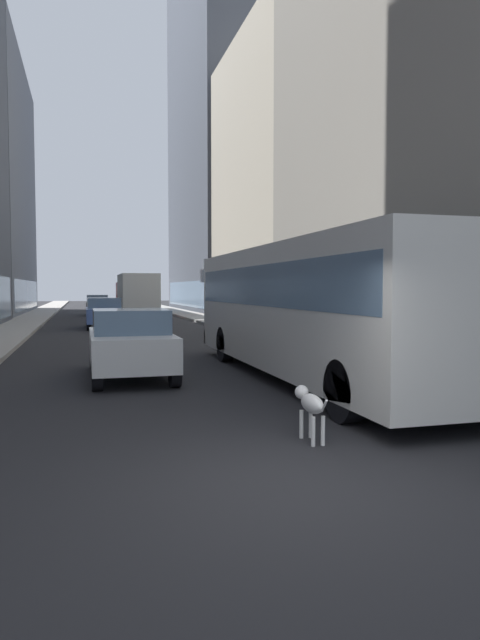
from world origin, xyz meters
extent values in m
plane|color=#232326|center=(0.00, 35.00, 0.00)|extent=(120.00, 120.00, 0.00)
cube|color=#9E9991|center=(-5.70, 35.00, 0.07)|extent=(2.40, 110.00, 0.15)
cube|color=gray|center=(5.70, 35.00, 0.07)|extent=(2.40, 110.00, 0.15)
cube|color=slate|center=(-6.80, 44.82, 1.60)|extent=(0.08, 18.91, 2.40)
cube|color=slate|center=(6.33, 7.67, 1.60)|extent=(0.08, 21.01, 2.40)
cube|color=#B2A893|center=(11.90, 28.73, 9.17)|extent=(8.99, 17.09, 18.34)
cube|color=slate|center=(7.43, 28.73, 1.60)|extent=(0.08, 15.38, 2.40)
cube|color=#4C515B|center=(11.90, 49.38, 20.29)|extent=(8.96, 21.38, 40.58)
cube|color=slate|center=(7.44, 49.38, 1.60)|extent=(0.08, 19.24, 2.40)
cube|color=silver|center=(2.80, 6.54, 1.67)|extent=(2.55, 11.50, 2.75)
cube|color=slate|center=(2.80, 6.54, 2.17)|extent=(2.57, 11.04, 0.90)
cube|color=black|center=(2.80, 12.24, 0.55)|extent=(2.55, 0.16, 0.44)
cylinder|color=black|center=(1.67, 10.09, 0.50)|extent=(0.30, 1.00, 1.00)
cylinder|color=black|center=(3.92, 10.09, 0.50)|extent=(0.30, 1.00, 1.00)
cylinder|color=black|center=(1.67, 2.39, 0.50)|extent=(0.30, 1.00, 1.00)
cylinder|color=black|center=(3.92, 2.39, 0.50)|extent=(0.30, 1.00, 1.00)
cube|color=silver|center=(1.34, 11.69, 2.50)|extent=(0.08, 0.24, 0.40)
cube|color=#4C6BB7|center=(-1.20, 25.41, 0.70)|extent=(1.83, 4.51, 0.75)
cube|color=slate|center=(-1.20, 25.19, 1.35)|extent=(1.68, 2.03, 0.55)
cylinder|color=black|center=(-2.00, 27.25, 0.32)|extent=(0.22, 0.64, 0.64)
cylinder|color=black|center=(-0.40, 27.25, 0.32)|extent=(0.22, 0.64, 0.64)
cylinder|color=black|center=(-2.00, 23.58, 0.32)|extent=(0.22, 0.64, 0.64)
cylinder|color=black|center=(-0.40, 23.58, 0.32)|extent=(0.22, 0.64, 0.64)
cube|color=slate|center=(-1.20, 40.58, 0.70)|extent=(1.72, 4.49, 0.75)
cube|color=slate|center=(-1.20, 40.35, 1.35)|extent=(1.58, 2.02, 0.55)
cylinder|color=black|center=(-1.95, 42.41, 0.32)|extent=(0.22, 0.64, 0.64)
cylinder|color=black|center=(-0.45, 42.41, 0.32)|extent=(0.22, 0.64, 0.64)
cylinder|color=black|center=(-1.95, 38.75, 0.32)|extent=(0.22, 0.64, 0.64)
cylinder|color=black|center=(-0.45, 38.75, 0.32)|extent=(0.22, 0.64, 0.64)
cube|color=silver|center=(-1.20, 7.91, 0.70)|extent=(1.82, 4.20, 0.75)
cube|color=slate|center=(-1.20, 7.70, 1.35)|extent=(1.67, 1.89, 0.55)
cylinder|color=black|center=(-2.00, 9.60, 0.32)|extent=(0.22, 0.64, 0.64)
cylinder|color=black|center=(-0.40, 9.60, 0.32)|extent=(0.22, 0.64, 0.64)
cylinder|color=black|center=(-2.00, 6.23, 0.32)|extent=(0.22, 0.64, 0.64)
cylinder|color=black|center=(-0.40, 6.23, 0.32)|extent=(0.22, 0.64, 0.64)
cube|color=#A51919|center=(1.20, 35.53, 1.50)|extent=(2.30, 2.00, 2.10)
cube|color=silver|center=(1.20, 31.78, 1.75)|extent=(2.30, 5.50, 2.60)
cylinder|color=black|center=(0.19, 35.53, 0.45)|extent=(0.28, 0.90, 0.90)
cylinder|color=black|center=(2.21, 35.53, 0.45)|extent=(0.28, 0.90, 0.90)
cylinder|color=black|center=(0.19, 30.03, 0.45)|extent=(0.28, 0.90, 0.90)
cylinder|color=black|center=(2.21, 30.03, 0.45)|extent=(0.28, 0.90, 0.90)
ellipsoid|color=white|center=(0.74, 1.50, 0.53)|extent=(0.22, 0.60, 0.26)
sphere|color=white|center=(0.74, 1.88, 0.62)|extent=(0.20, 0.20, 0.20)
sphere|color=black|center=(0.68, 1.90, 0.64)|extent=(0.07, 0.07, 0.07)
sphere|color=black|center=(0.80, 1.90, 0.64)|extent=(0.07, 0.07, 0.07)
cylinder|color=white|center=(0.74, 1.10, 0.58)|extent=(0.03, 0.16, 0.19)
cylinder|color=white|center=(0.67, 1.71, 0.20)|extent=(0.06, 0.06, 0.40)
cylinder|color=white|center=(0.81, 1.71, 0.20)|extent=(0.06, 0.06, 0.40)
cylinder|color=white|center=(0.67, 1.29, 0.20)|extent=(0.06, 0.06, 0.40)
cylinder|color=white|center=(0.81, 1.29, 0.20)|extent=(0.06, 0.06, 0.40)
sphere|color=black|center=(0.79, 1.60, 0.57)|extent=(0.04, 0.04, 0.04)
sphere|color=black|center=(0.68, 1.42, 0.55)|extent=(0.04, 0.04, 0.04)
sphere|color=black|center=(0.76, 1.32, 0.59)|extent=(0.04, 0.04, 0.04)
cylinder|color=#1E1E2D|center=(6.21, 6.66, 0.57)|extent=(0.28, 0.28, 0.85)
cylinder|color=#26262D|center=(6.21, 6.66, 1.31)|extent=(0.34, 0.34, 0.62)
sphere|color=tan|center=(6.21, 6.66, 1.73)|extent=(0.22, 0.22, 0.22)
cube|color=#59331E|center=(6.43, 6.66, 1.05)|extent=(0.12, 0.24, 0.20)
cylinder|color=#1E1E2D|center=(5.73, 8.11, 0.57)|extent=(0.28, 0.28, 0.85)
cylinder|color=#26262D|center=(5.73, 8.11, 1.31)|extent=(0.34, 0.34, 0.62)
sphere|color=tan|center=(5.73, 8.11, 1.73)|extent=(0.22, 0.22, 0.22)
camera|label=1|loc=(-2.25, -5.55, 2.10)|focal=31.53mm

